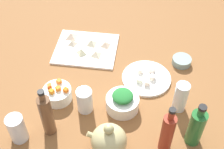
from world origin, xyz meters
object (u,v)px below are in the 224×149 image
object	(u,v)px
bowl_carrots	(58,94)
bottle_2	(47,115)
bottle_0	(167,133)
drinking_glass_2	(181,97)
plate_tofu	(146,78)
teapot	(109,140)
drinking_glass_0	(17,129)
drinking_glass_1	(85,100)
bowl_greens	(122,103)
bottle_1	(196,127)
cutting_board	(86,49)
bowl_small_side	(182,61)

from	to	relation	value
bowl_carrots	bottle_2	xyz separation A→B (cm)	(-1.54, 16.32, 7.33)
bottle_0	drinking_glass_2	distance (cm)	20.75
plate_tofu	bottle_0	world-z (taller)	bottle_0
plate_tofu	teapot	size ratio (longest dim) A/B	1.44
bottle_0	drinking_glass_2	size ratio (longest dim) A/B	1.67
bottle_2	drinking_glass_0	xyz separation A→B (cm)	(10.58, 5.04, -4.08)
teapot	drinking_glass_2	world-z (taller)	teapot
bottle_2	drinking_glass_1	size ratio (longest dim) A/B	2.16
bowl_greens	bottle_1	xyz separation A→B (cm)	(-28.66, 11.19, 5.68)
plate_tofu	bowl_greens	xyz separation A→B (cm)	(8.61, 18.01, 2.50)
bowl_greens	teapot	world-z (taller)	teapot
cutting_board	bowl_carrots	bearing A→B (deg)	81.43
plate_tofu	teapot	world-z (taller)	teapot
bowl_greens	bowl_carrots	distance (cm)	28.05
bowl_small_side	drinking_glass_2	size ratio (longest dim) A/B	0.64
drinking_glass_2	drinking_glass_1	bearing A→B (deg)	10.03
bottle_2	bowl_greens	bearing A→B (deg)	-149.27
plate_tofu	drinking_glass_0	size ratio (longest dim) A/B	1.83
cutting_board	bowl_carrots	xyz separation A→B (cm)	(4.95, 32.86, 2.35)
plate_tofu	bottle_0	size ratio (longest dim) A/B	0.94
drinking_glass_2	bowl_carrots	bearing A→B (deg)	3.57
teapot	bowl_small_side	bearing A→B (deg)	-117.31
cutting_board	bowl_greens	distance (cm)	40.71
bowl_small_side	drinking_glass_0	size ratio (longest dim) A/B	0.74
bowl_greens	drinking_glass_2	bearing A→B (deg)	-170.81
cutting_board	drinking_glass_2	world-z (taller)	drinking_glass_2
bowl_greens	teapot	size ratio (longest dim) A/B	0.89
bowl_greens	bottle_1	world-z (taller)	bottle_1
bowl_carrots	drinking_glass_0	distance (cm)	23.42
cutting_board	drinking_glass_0	bearing A→B (deg)	75.53
bowl_small_side	bottle_0	xyz separation A→B (cm)	(6.05, 47.25, 8.34)
bowl_carrots	drinking_glass_1	bearing A→B (deg)	164.40
bowl_greens	bottle_0	xyz separation A→B (cm)	(-18.22, 16.17, 6.86)
cutting_board	drinking_glass_1	world-z (taller)	drinking_glass_1
drinking_glass_1	cutting_board	bearing A→B (deg)	-77.74
bowl_carrots	bowl_small_side	distance (cm)	60.58
bowl_small_side	drinking_glass_0	bearing A→B (deg)	40.22
plate_tofu	cutting_board	bearing A→B (deg)	-25.94
bowl_carrots	bottle_1	size ratio (longest dim) A/B	0.58
drinking_glass_0	bowl_greens	bearing A→B (deg)	-150.71
bowl_greens	bowl_small_side	size ratio (longest dim) A/B	1.52
plate_tofu	bowl_small_side	bearing A→B (deg)	-140.16
cutting_board	bowl_small_side	bearing A→B (deg)	177.16
bottle_1	bottle_2	bearing A→B (deg)	4.73
cutting_board	bowl_greens	xyz separation A→B (cm)	(-23.09, 33.43, 2.60)
plate_tofu	bowl_small_side	world-z (taller)	bowl_small_side
teapot	drinking_glass_0	world-z (taller)	teapot
bowl_small_side	plate_tofu	bearing A→B (deg)	39.84
bowl_carrots	drinking_glass_1	xyz separation A→B (cm)	(-12.88, 3.60, 2.64)
drinking_glass_1	drinking_glass_2	world-z (taller)	drinking_glass_2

